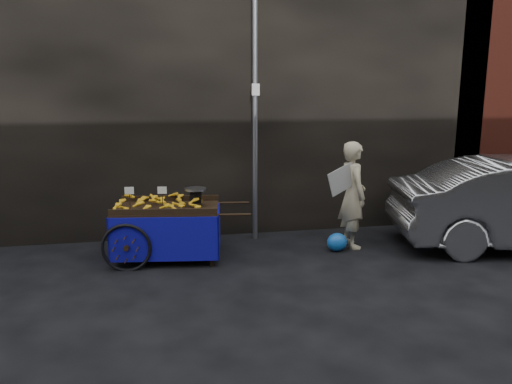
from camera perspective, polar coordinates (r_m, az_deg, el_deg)
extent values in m
plane|color=black|center=(6.98, -0.50, -8.51)|extent=(80.00, 80.00, 0.00)
cube|color=black|center=(9.04, -10.03, 12.10)|extent=(11.00, 2.00, 5.00)
cube|color=#591E14|center=(11.25, 26.00, 11.01)|extent=(3.00, 2.00, 5.00)
cylinder|color=slate|center=(7.89, -0.11, 8.72)|extent=(0.08, 0.08, 4.00)
cube|color=white|center=(7.83, -0.04, 11.63)|extent=(0.12, 0.02, 0.18)
cube|color=black|center=(7.23, -10.13, -1.96)|extent=(1.57, 1.10, 0.05)
cube|color=black|center=(7.63, -9.77, -0.74)|extent=(1.44, 0.24, 0.09)
cube|color=black|center=(6.80, -10.58, -2.29)|extent=(1.44, 0.24, 0.09)
cube|color=black|center=(6.92, -5.14, -5.55)|extent=(0.05, 0.05, 0.73)
cube|color=black|center=(7.62, -4.95, -3.93)|extent=(0.05, 0.05, 0.73)
cylinder|color=black|center=(6.82, -2.52, -2.61)|extent=(0.45, 0.10, 0.04)
cylinder|color=black|center=(7.53, -2.58, -1.24)|extent=(0.45, 0.10, 0.04)
torus|color=black|center=(6.95, -14.61, -6.21)|extent=(0.68, 0.14, 0.68)
torus|color=black|center=(7.87, -13.22, -4.03)|extent=(0.68, 0.14, 0.68)
cylinder|color=black|center=(7.41, -13.87, -5.05)|extent=(0.19, 1.01, 0.05)
cube|color=#12078D|center=(6.87, -10.51, -5.38)|extent=(1.48, 0.22, 0.62)
cube|color=#12078D|center=(7.75, -9.64, -3.37)|extent=(1.48, 0.22, 0.62)
cube|color=#12078D|center=(7.43, -15.70, -4.30)|extent=(0.15, 0.94, 0.62)
cube|color=#12078D|center=(7.25, -4.25, -4.28)|extent=(0.15, 0.94, 0.62)
cube|color=black|center=(7.20, -6.91, -0.66)|extent=(0.18, 0.15, 0.15)
cylinder|color=silver|center=(7.17, -6.93, 0.34)|extent=(0.35, 0.35, 0.03)
cube|color=white|center=(7.15, -14.29, 0.16)|extent=(0.13, 0.03, 0.10)
cube|color=white|center=(7.07, -10.68, 0.21)|extent=(0.13, 0.03, 0.10)
imported|color=#BEAF8D|center=(7.77, 10.99, -0.32)|extent=(0.42, 0.62, 1.64)
cube|color=#B0AFA9|center=(7.48, 9.86, 1.46)|extent=(0.55, 0.24, 0.50)
ellipsoid|color=blue|center=(7.67, 9.25, -5.68)|extent=(0.31, 0.25, 0.28)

